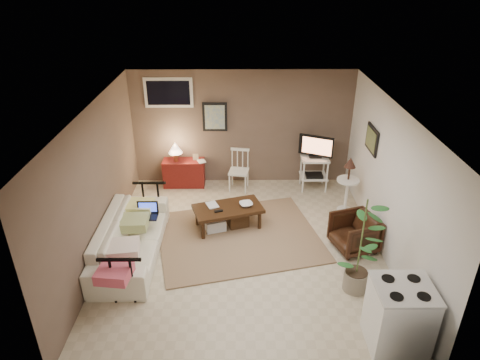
{
  "coord_description": "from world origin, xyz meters",
  "views": [
    {
      "loc": [
        -0.1,
        -5.81,
        4.24
      ],
      "look_at": [
        -0.05,
        0.35,
        1.1
      ],
      "focal_mm": 32.0,
      "sensor_mm": 36.0,
      "label": 1
    }
  ],
  "objects_px": {
    "stove": "(399,316)",
    "spindle_chair": "(239,171)",
    "tv_stand": "(315,161)",
    "armchair": "(355,231)",
    "red_console": "(183,170)",
    "sofa": "(130,232)",
    "coffee_table": "(228,216)",
    "potted_plant": "(361,243)",
    "side_table": "(348,179)"
  },
  "relations": [
    {
      "from": "sofa",
      "to": "side_table",
      "type": "distance_m",
      "value": 3.99
    },
    {
      "from": "coffee_table",
      "to": "red_console",
      "type": "distance_m",
      "value": 1.92
    },
    {
      "from": "red_console",
      "to": "side_table",
      "type": "height_order",
      "value": "side_table"
    },
    {
      "from": "tv_stand",
      "to": "side_table",
      "type": "bearing_deg",
      "value": -63.05
    },
    {
      "from": "tv_stand",
      "to": "stove",
      "type": "distance_m",
      "value": 4.13
    },
    {
      "from": "side_table",
      "to": "stove",
      "type": "distance_m",
      "value": 3.21
    },
    {
      "from": "armchair",
      "to": "spindle_chair",
      "type": "bearing_deg",
      "value": -156.2
    },
    {
      "from": "red_console",
      "to": "stove",
      "type": "xyz_separation_m",
      "value": [
        3.08,
        -4.28,
        0.11
      ]
    },
    {
      "from": "side_table",
      "to": "armchair",
      "type": "height_order",
      "value": "side_table"
    },
    {
      "from": "tv_stand",
      "to": "side_table",
      "type": "distance_m",
      "value": 1.03
    },
    {
      "from": "sofa",
      "to": "stove",
      "type": "xyz_separation_m",
      "value": [
        3.64,
        -1.85,
        0.01
      ]
    },
    {
      "from": "sofa",
      "to": "stove",
      "type": "distance_m",
      "value": 4.08
    },
    {
      "from": "tv_stand",
      "to": "armchair",
      "type": "bearing_deg",
      "value": -81.2
    },
    {
      "from": "spindle_chair",
      "to": "stove",
      "type": "relative_size",
      "value": 0.94
    },
    {
      "from": "red_console",
      "to": "side_table",
      "type": "distance_m",
      "value": 3.38
    },
    {
      "from": "side_table",
      "to": "stove",
      "type": "bearing_deg",
      "value": -91.93
    },
    {
      "from": "coffee_table",
      "to": "stove",
      "type": "distance_m",
      "value": 3.37
    },
    {
      "from": "tv_stand",
      "to": "potted_plant",
      "type": "xyz_separation_m",
      "value": [
        0.11,
        -3.11,
        0.19
      ]
    },
    {
      "from": "red_console",
      "to": "sofa",
      "type": "bearing_deg",
      "value": -103.09
    },
    {
      "from": "potted_plant",
      "to": "side_table",
      "type": "bearing_deg",
      "value": 80.91
    },
    {
      "from": "coffee_table",
      "to": "tv_stand",
      "type": "xyz_separation_m",
      "value": [
        1.76,
        1.49,
        0.37
      ]
    },
    {
      "from": "sofa",
      "to": "armchair",
      "type": "distance_m",
      "value": 3.62
    },
    {
      "from": "spindle_chair",
      "to": "tv_stand",
      "type": "xyz_separation_m",
      "value": [
        1.55,
        0.01,
        0.22
      ]
    },
    {
      "from": "sofa",
      "to": "tv_stand",
      "type": "relative_size",
      "value": 1.93
    },
    {
      "from": "spindle_chair",
      "to": "armchair",
      "type": "distance_m",
      "value": 2.83
    },
    {
      "from": "stove",
      "to": "tv_stand",
      "type": "bearing_deg",
      "value": 94.98
    },
    {
      "from": "red_console",
      "to": "stove",
      "type": "bearing_deg",
      "value": -54.28
    },
    {
      "from": "sofa",
      "to": "red_console",
      "type": "distance_m",
      "value": 2.5
    },
    {
      "from": "red_console",
      "to": "armchair",
      "type": "bearing_deg",
      "value": -36.91
    },
    {
      "from": "spindle_chair",
      "to": "stove",
      "type": "bearing_deg",
      "value": -65.05
    },
    {
      "from": "sofa",
      "to": "stove",
      "type": "height_order",
      "value": "stove"
    },
    {
      "from": "coffee_table",
      "to": "stove",
      "type": "xyz_separation_m",
      "value": [
        2.11,
        -2.62,
        0.2
      ]
    },
    {
      "from": "stove",
      "to": "spindle_chair",
      "type": "bearing_deg",
      "value": 114.95
    },
    {
      "from": "spindle_chair",
      "to": "tv_stand",
      "type": "distance_m",
      "value": 1.57
    },
    {
      "from": "sofa",
      "to": "side_table",
      "type": "height_order",
      "value": "side_table"
    },
    {
      "from": "potted_plant",
      "to": "spindle_chair",
      "type": "bearing_deg",
      "value": 118.21
    },
    {
      "from": "coffee_table",
      "to": "potted_plant",
      "type": "relative_size",
      "value": 0.86
    },
    {
      "from": "coffee_table",
      "to": "tv_stand",
      "type": "relative_size",
      "value": 1.12
    },
    {
      "from": "coffee_table",
      "to": "potted_plant",
      "type": "xyz_separation_m",
      "value": [
        1.87,
        -1.62,
        0.56
      ]
    },
    {
      "from": "coffee_table",
      "to": "armchair",
      "type": "distance_m",
      "value": 2.18
    },
    {
      "from": "side_table",
      "to": "stove",
      "type": "height_order",
      "value": "side_table"
    },
    {
      "from": "coffee_table",
      "to": "sofa",
      "type": "xyz_separation_m",
      "value": [
        -1.53,
        -0.77,
        0.19
      ]
    },
    {
      "from": "sofa",
      "to": "potted_plant",
      "type": "relative_size",
      "value": 1.48
    },
    {
      "from": "armchair",
      "to": "coffee_table",
      "type": "bearing_deg",
      "value": -124.63
    },
    {
      "from": "sofa",
      "to": "spindle_chair",
      "type": "height_order",
      "value": "sofa"
    },
    {
      "from": "armchair",
      "to": "sofa",
      "type": "bearing_deg",
      "value": -105.57
    },
    {
      "from": "stove",
      "to": "red_console",
      "type": "bearing_deg",
      "value": 125.72
    },
    {
      "from": "spindle_chair",
      "to": "armchair",
      "type": "bearing_deg",
      "value": -48.35
    },
    {
      "from": "coffee_table",
      "to": "potted_plant",
      "type": "height_order",
      "value": "potted_plant"
    },
    {
      "from": "side_table",
      "to": "potted_plant",
      "type": "xyz_separation_m",
      "value": [
        -0.35,
        -2.2,
        0.12
      ]
    }
  ]
}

